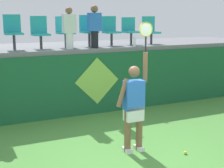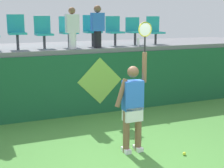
% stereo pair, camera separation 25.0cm
% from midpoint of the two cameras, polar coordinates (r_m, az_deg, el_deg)
% --- Properties ---
extents(ground_plane, '(40.00, 40.00, 0.00)m').
position_cam_midpoint_polar(ground_plane, '(6.50, 2.26, -12.64)').
color(ground_plane, '#478438').
extents(court_back_wall, '(13.24, 0.20, 1.64)m').
position_cam_midpoint_polar(court_back_wall, '(9.09, -7.12, -0.21)').
color(court_back_wall, '#195633').
rests_on(court_back_wall, ground_plane).
extents(spectator_platform, '(13.24, 2.68, 0.12)m').
position_cam_midpoint_polar(spectator_platform, '(10.18, -9.54, 6.01)').
color(spectator_platform, slate).
rests_on(spectator_platform, court_back_wall).
extents(tennis_player, '(0.75, 0.27, 2.53)m').
position_cam_midpoint_polar(tennis_player, '(6.61, 2.61, -3.39)').
color(tennis_player, white).
rests_on(tennis_player, ground_plane).
extents(tennis_ball, '(0.07, 0.07, 0.07)m').
position_cam_midpoint_polar(tennis_ball, '(6.87, 11.10, -11.17)').
color(tennis_ball, '#D1E533').
rests_on(tennis_ball, ground_plane).
extents(water_bottle, '(0.08, 0.08, 0.26)m').
position_cam_midpoint_polar(water_bottle, '(9.78, 3.04, 7.04)').
color(water_bottle, white).
rests_on(water_bottle, spectator_platform).
extents(stadium_chair_2, '(0.44, 0.42, 0.90)m').
position_cam_midpoint_polar(stadium_chair_2, '(9.22, -16.94, 8.59)').
color(stadium_chair_2, '#38383D').
rests_on(stadium_chair_2, spectator_platform).
extents(stadium_chair_3, '(0.44, 0.42, 0.85)m').
position_cam_midpoint_polar(stadium_chair_3, '(9.35, -12.71, 8.62)').
color(stadium_chair_3, '#38383D').
rests_on(stadium_chair_3, spectator_platform).
extents(stadium_chair_4, '(0.44, 0.42, 0.84)m').
position_cam_midpoint_polar(stadium_chair_4, '(9.52, -8.66, 8.87)').
color(stadium_chair_4, '#38383D').
rests_on(stadium_chair_4, spectator_platform).
extents(stadium_chair_5, '(0.44, 0.42, 0.88)m').
position_cam_midpoint_polar(stadium_chair_5, '(9.75, -4.73, 9.13)').
color(stadium_chair_5, '#38383D').
rests_on(stadium_chair_5, spectator_platform).
extents(stadium_chair_6, '(0.44, 0.42, 0.84)m').
position_cam_midpoint_polar(stadium_chair_6, '(10.01, -0.99, 9.09)').
color(stadium_chair_6, '#38383D').
rests_on(stadium_chair_6, spectator_platform).
extents(stadium_chair_7, '(0.44, 0.42, 0.81)m').
position_cam_midpoint_polar(stadium_chair_7, '(10.29, 2.33, 9.07)').
color(stadium_chair_7, '#38383D').
rests_on(stadium_chair_7, spectator_platform).
extents(stadium_chair_8, '(0.44, 0.42, 0.84)m').
position_cam_midpoint_polar(stadium_chair_8, '(10.64, 5.70, 9.06)').
color(stadium_chair_8, '#38383D').
rests_on(stadium_chair_8, spectator_platform).
extents(spectator_0, '(0.34, 0.20, 1.14)m').
position_cam_midpoint_polar(spectator_0, '(9.31, -3.72, 9.68)').
color(spectator_0, black).
rests_on(spectator_0, spectator_platform).
extents(spectator_2, '(0.34, 0.20, 1.08)m').
position_cam_midpoint_polar(spectator_2, '(9.14, -7.94, 9.34)').
color(spectator_2, white).
rests_on(spectator_2, spectator_platform).
extents(wall_signage_mount, '(1.27, 0.01, 1.54)m').
position_cam_midpoint_polar(wall_signage_mount, '(9.40, -3.20, -4.89)').
color(wall_signage_mount, '#195633').
rests_on(wall_signage_mount, ground_plane).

